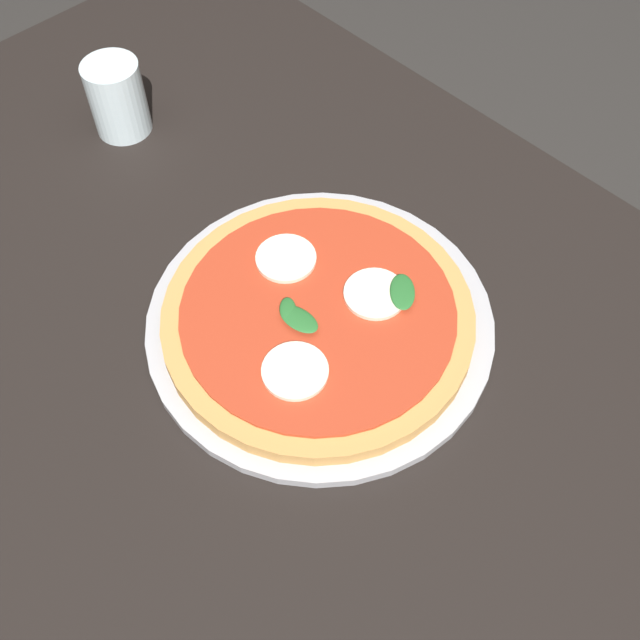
{
  "coord_description": "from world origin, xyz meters",
  "views": [
    {
      "loc": [
        -0.32,
        0.29,
        1.4
      ],
      "look_at": [
        0.01,
        -0.03,
        0.73
      ],
      "focal_mm": 42.55,
      "sensor_mm": 36.0,
      "label": 1
    }
  ],
  "objects_px": {
    "dining_table": "(309,394)",
    "glass_cup": "(117,98)",
    "pizza": "(318,316)",
    "serving_tray": "(320,322)"
  },
  "relations": [
    {
      "from": "dining_table",
      "to": "glass_cup",
      "type": "bearing_deg",
      "value": -8.59
    },
    {
      "from": "pizza",
      "to": "dining_table",
      "type": "bearing_deg",
      "value": 114.0
    },
    {
      "from": "pizza",
      "to": "serving_tray",
      "type": "bearing_deg",
      "value": -70.13
    },
    {
      "from": "serving_tray",
      "to": "pizza",
      "type": "relative_size",
      "value": 1.13
    },
    {
      "from": "dining_table",
      "to": "serving_tray",
      "type": "relative_size",
      "value": 3.75
    },
    {
      "from": "serving_tray",
      "to": "glass_cup",
      "type": "distance_m",
      "value": 0.41
    },
    {
      "from": "dining_table",
      "to": "pizza",
      "type": "height_order",
      "value": "pizza"
    },
    {
      "from": "dining_table",
      "to": "pizza",
      "type": "bearing_deg",
      "value": -66.0
    },
    {
      "from": "glass_cup",
      "to": "dining_table",
      "type": "bearing_deg",
      "value": 171.41
    },
    {
      "from": "dining_table",
      "to": "serving_tray",
      "type": "xyz_separation_m",
      "value": [
        0.01,
        -0.03,
        0.11
      ]
    }
  ]
}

